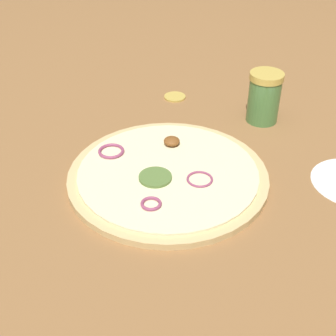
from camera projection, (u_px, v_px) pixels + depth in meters
The scene contains 4 objects.
ground_plane at pixel (168, 179), 0.73m from camera, with size 3.00×3.00×0.00m, color olive.
pizza at pixel (168, 175), 0.73m from camera, with size 0.31×0.31×0.03m.
spice_jar at pixel (264, 97), 0.86m from camera, with size 0.06×0.06×0.10m.
loose_cap at pixel (175, 96), 0.96m from camera, with size 0.04×0.04×0.01m.
Camera 1 is at (-0.33, 0.49, 0.44)m, focal length 50.00 mm.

